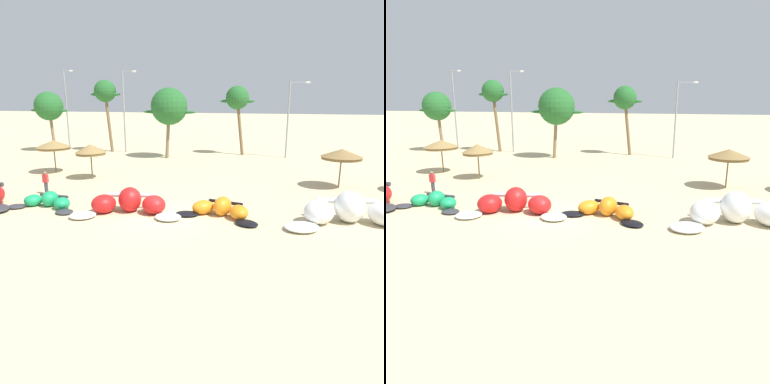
% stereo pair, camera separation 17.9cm
% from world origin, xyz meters
% --- Properties ---
extents(ground_plane, '(260.00, 260.00, 0.00)m').
position_xyz_m(ground_plane, '(0.00, 0.00, 0.00)').
color(ground_plane, beige).
extents(kite_left, '(4.82, 2.38, 0.95)m').
position_xyz_m(kite_left, '(-7.33, 0.07, 0.37)').
color(kite_left, '#333338').
rests_on(kite_left, ground).
extents(kite_left_of_center, '(6.59, 3.58, 1.46)m').
position_xyz_m(kite_left_of_center, '(-2.00, 0.13, 0.56)').
color(kite_left_of_center, white).
rests_on(kite_left_of_center, ground).
extents(kite_center, '(5.04, 2.98, 1.08)m').
position_xyz_m(kite_center, '(3.30, 0.76, 0.41)').
color(kite_center, black).
rests_on(kite_center, ground).
extents(kite_right_of_center, '(7.74, 4.06, 1.71)m').
position_xyz_m(kite_right_of_center, '(10.27, 1.06, 0.65)').
color(kite_right_of_center, white).
rests_on(kite_right_of_center, ground).
extents(beach_umbrella_near_van, '(3.00, 3.00, 2.89)m').
position_xyz_m(beach_umbrella_near_van, '(-12.93, 9.52, 2.50)').
color(beach_umbrella_near_van, brown).
rests_on(beach_umbrella_near_van, ground).
extents(beach_umbrella_middle, '(2.50, 2.50, 2.87)m').
position_xyz_m(beach_umbrella_middle, '(-8.55, 8.00, 2.44)').
color(beach_umbrella_middle, brown).
rests_on(beach_umbrella_middle, ground).
extents(beach_umbrella_near_palms, '(2.97, 2.97, 2.91)m').
position_xyz_m(beach_umbrella_near_palms, '(10.82, 9.43, 2.53)').
color(beach_umbrella_near_palms, brown).
rests_on(beach_umbrella_near_palms, ground).
extents(person_near_kites, '(0.36, 0.24, 1.62)m').
position_xyz_m(person_near_kites, '(-9.25, 2.78, 0.82)').
color(person_near_kites, '#383842').
rests_on(person_near_kites, ground).
extents(palm_leftmost, '(5.14, 3.42, 7.19)m').
position_xyz_m(palm_leftmost, '(-21.01, 21.24, 5.41)').
color(palm_leftmost, '#7F6647').
rests_on(palm_leftmost, ground).
extents(palm_left, '(3.90, 2.60, 8.53)m').
position_xyz_m(palm_left, '(-14.22, 22.71, 7.04)').
color(palm_left, brown).
rests_on(palm_left, ground).
extents(palm_left_of_gap, '(5.90, 3.93, 7.54)m').
position_xyz_m(palm_left_of_gap, '(-5.35, 19.58, 5.53)').
color(palm_left_of_gap, '#7F6647').
rests_on(palm_left_of_gap, ground).
extents(palm_center_left, '(3.94, 2.63, 7.78)m').
position_xyz_m(palm_center_left, '(1.46, 23.81, 6.32)').
color(palm_center_left, brown).
rests_on(palm_center_left, ground).
extents(lamppost_west, '(1.39, 0.24, 9.84)m').
position_xyz_m(lamppost_west, '(-20.41, 24.25, 5.42)').
color(lamppost_west, gray).
rests_on(lamppost_west, ground).
extents(lamppost_west_center, '(1.82, 0.24, 9.54)m').
position_xyz_m(lamppost_west_center, '(-11.67, 22.47, 5.32)').
color(lamppost_west_center, gray).
rests_on(lamppost_west_center, ground).
extents(lamppost_east_center, '(2.16, 0.24, 8.18)m').
position_xyz_m(lamppost_east_center, '(7.31, 22.72, 4.66)').
color(lamppost_east_center, gray).
rests_on(lamppost_east_center, ground).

